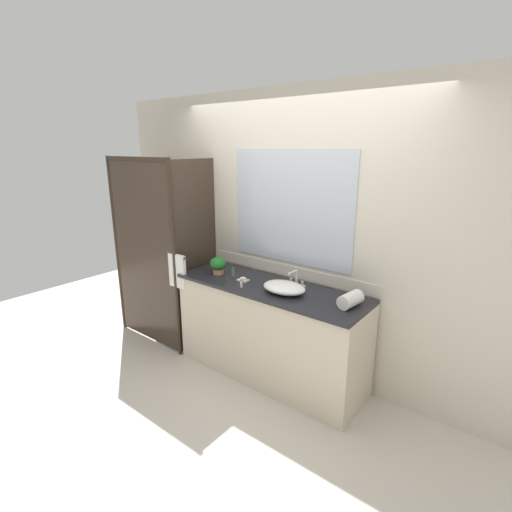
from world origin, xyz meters
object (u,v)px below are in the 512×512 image
object	(u,v)px
soap_dish	(243,279)
amenity_bottle_conditioner	(241,284)
sink_basin	(284,287)
rolled_towel_near_edge	(350,300)
amenity_bottle_body_wash	(233,272)
potted_plant	(218,265)
faucet	(296,281)
amenity_bottle_shampoo	(223,265)

from	to	relation	value
soap_dish	amenity_bottle_conditioner	bearing A→B (deg)	-55.46
sink_basin	amenity_bottle_conditioner	xyz separation A→B (m)	(-0.36, -0.13, -0.01)
soap_dish	rolled_towel_near_edge	distance (m)	1.03
amenity_bottle_body_wash	amenity_bottle_conditioner	size ratio (longest dim) A/B	1.22
soap_dish	amenity_bottle_body_wash	size ratio (longest dim) A/B	1.14
potted_plant	amenity_bottle_conditioner	xyz separation A→B (m)	(0.42, -0.14, -0.06)
faucet	rolled_towel_near_edge	world-z (taller)	faucet
sink_basin	potted_plant	world-z (taller)	potted_plant
sink_basin	faucet	world-z (taller)	faucet
soap_dish	amenity_bottle_shampoo	xyz separation A→B (m)	(-0.39, 0.14, 0.02)
amenity_bottle_shampoo	amenity_bottle_body_wash	world-z (taller)	amenity_bottle_body_wash
faucet	sink_basin	bearing A→B (deg)	-90.00
faucet	amenity_bottle_shampoo	size ratio (longest dim) A/B	2.05
potted_plant	sink_basin	bearing A→B (deg)	-0.70
faucet	soap_dish	size ratio (longest dim) A/B	1.70
amenity_bottle_body_wash	rolled_towel_near_edge	xyz separation A→B (m)	(1.18, 0.03, 0.02)
soap_dish	amenity_bottle_conditioner	size ratio (longest dim) A/B	1.39
faucet	potted_plant	bearing A→B (deg)	-167.48
amenity_bottle_body_wash	soap_dish	bearing A→B (deg)	-12.31
amenity_bottle_body_wash	amenity_bottle_conditioner	world-z (taller)	amenity_bottle_body_wash
sink_basin	soap_dish	xyz separation A→B (m)	(-0.46, 0.01, -0.03)
amenity_bottle_shampoo	amenity_bottle_body_wash	bearing A→B (deg)	-23.97
amenity_bottle_body_wash	amenity_bottle_conditioner	bearing A→B (deg)	-34.74
sink_basin	faucet	distance (m)	0.18
soap_dish	amenity_bottle_conditioner	distance (m)	0.17
soap_dish	amenity_bottle_body_wash	world-z (taller)	amenity_bottle_body_wash
rolled_towel_near_edge	potted_plant	bearing A→B (deg)	-177.42
sink_basin	amenity_bottle_shampoo	world-z (taller)	sink_basin
faucet	potted_plant	xyz separation A→B (m)	(-0.78, -0.17, 0.04)
amenity_bottle_shampoo	rolled_towel_near_edge	bearing A→B (deg)	-3.00
rolled_towel_near_edge	amenity_bottle_conditioner	bearing A→B (deg)	-167.67
faucet	amenity_bottle_shampoo	world-z (taller)	faucet
sink_basin	faucet	size ratio (longest dim) A/B	2.26
amenity_bottle_body_wash	amenity_bottle_shampoo	bearing A→B (deg)	156.03
amenity_bottle_shampoo	potted_plant	bearing A→B (deg)	-63.01
faucet	amenity_bottle_body_wash	size ratio (longest dim) A/B	1.93
amenity_bottle_conditioner	rolled_towel_near_edge	world-z (taller)	rolled_towel_near_edge
rolled_towel_near_edge	amenity_bottle_body_wash	bearing A→B (deg)	-178.56
potted_plant	amenity_bottle_conditioner	distance (m)	0.44
amenity_bottle_conditioner	amenity_bottle_body_wash	bearing A→B (deg)	145.26
potted_plant	amenity_bottle_body_wash	bearing A→B (deg)	10.59
sink_basin	rolled_towel_near_edge	distance (m)	0.57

